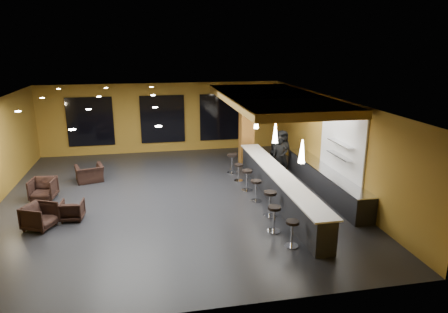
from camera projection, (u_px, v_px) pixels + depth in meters
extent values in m
cube|color=black|center=(173.00, 199.00, 14.52)|extent=(12.00, 13.00, 0.10)
cube|color=black|center=(169.00, 100.00, 13.53)|extent=(12.00, 13.00, 0.10)
cube|color=olive|center=(162.00, 118.00, 20.21)|extent=(12.00, 0.10, 3.50)
cube|color=olive|center=(193.00, 237.00, 7.85)|extent=(12.00, 0.10, 3.50)
cube|color=olive|center=(331.00, 143.00, 15.14)|extent=(0.10, 13.00, 3.50)
cube|color=olive|center=(273.00, 99.00, 15.26)|extent=(3.60, 8.00, 0.28)
cube|color=black|center=(90.00, 122.00, 19.47)|extent=(2.20, 0.06, 2.40)
cube|color=black|center=(163.00, 119.00, 20.12)|extent=(2.20, 0.06, 2.40)
cube|color=black|center=(221.00, 117.00, 20.67)|extent=(2.20, 0.06, 2.40)
cube|color=white|center=(342.00, 143.00, 14.11)|extent=(0.06, 3.20, 2.40)
cube|color=black|center=(278.00, 187.00, 14.10)|extent=(0.60, 8.00, 1.00)
cube|color=white|center=(278.00, 173.00, 13.96)|extent=(0.78, 8.10, 0.05)
cube|color=black|center=(324.00, 181.00, 14.96)|extent=(0.70, 6.00, 0.86)
cube|color=silver|center=(325.00, 169.00, 14.83)|extent=(0.72, 6.00, 0.03)
cube|color=silver|center=(340.00, 156.00, 14.01)|extent=(0.30, 1.50, 0.03)
cube|color=silver|center=(341.00, 143.00, 13.88)|extent=(0.30, 1.50, 0.03)
cube|color=#965B21|center=(247.00, 127.00, 18.10)|extent=(0.60, 0.60, 3.50)
cone|color=white|center=(302.00, 151.00, 11.70)|extent=(0.20, 0.20, 0.70)
cone|color=white|center=(275.00, 133.00, 14.06)|extent=(0.20, 0.20, 0.70)
cone|color=white|center=(256.00, 120.00, 16.42)|extent=(0.20, 0.20, 0.70)
imported|color=black|center=(280.00, 157.00, 16.46)|extent=(0.70, 0.53, 1.74)
imported|color=black|center=(277.00, 151.00, 17.49)|extent=(1.00, 0.90, 1.70)
imported|color=black|center=(282.00, 151.00, 17.24)|extent=(0.99, 0.75, 1.82)
imported|color=black|center=(40.00, 216.00, 12.01)|extent=(1.10, 1.09, 0.76)
imported|color=black|center=(72.00, 210.00, 12.63)|extent=(0.73, 0.74, 0.63)
imported|color=black|center=(43.00, 189.00, 14.26)|extent=(0.91, 0.93, 0.77)
imported|color=black|center=(90.00, 173.00, 16.09)|extent=(1.25, 1.15, 0.68)
cylinder|color=silver|center=(291.00, 246.00, 11.03)|extent=(0.39, 0.39, 0.03)
cylinder|color=silver|center=(292.00, 234.00, 10.94)|extent=(0.07, 0.07, 0.68)
cylinder|color=black|center=(293.00, 222.00, 10.84)|extent=(0.37, 0.37, 0.08)
cylinder|color=silver|center=(274.00, 231.00, 11.89)|extent=(0.41, 0.41, 0.03)
cylinder|color=silver|center=(274.00, 220.00, 11.79)|extent=(0.07, 0.07, 0.71)
cylinder|color=black|center=(274.00, 208.00, 11.68)|extent=(0.39, 0.39, 0.08)
cylinder|color=silver|center=(270.00, 216.00, 12.94)|extent=(0.43, 0.43, 0.03)
cylinder|color=silver|center=(270.00, 205.00, 12.84)|extent=(0.08, 0.08, 0.75)
cylinder|color=black|center=(270.00, 193.00, 12.72)|extent=(0.41, 0.41, 0.09)
cylinder|color=silver|center=(256.00, 201.00, 14.17)|extent=(0.39, 0.39, 0.03)
cylinder|color=silver|center=(256.00, 191.00, 14.07)|extent=(0.07, 0.07, 0.69)
cylinder|color=black|center=(256.00, 181.00, 13.97)|extent=(0.37, 0.37, 0.08)
cylinder|color=silver|center=(247.00, 190.00, 15.18)|extent=(0.41, 0.41, 0.03)
cylinder|color=silver|center=(247.00, 181.00, 15.08)|extent=(0.07, 0.07, 0.72)
cylinder|color=black|center=(247.00, 171.00, 14.97)|extent=(0.39, 0.39, 0.08)
cylinder|color=silver|center=(239.00, 181.00, 16.23)|extent=(0.36, 0.36, 0.03)
cylinder|color=silver|center=(239.00, 173.00, 16.14)|extent=(0.06, 0.06, 0.64)
cylinder|color=black|center=(239.00, 165.00, 16.05)|extent=(0.35, 0.35, 0.07)
cylinder|color=silver|center=(232.00, 173.00, 17.20)|extent=(0.43, 0.43, 0.03)
cylinder|color=silver|center=(232.00, 164.00, 17.09)|extent=(0.08, 0.08, 0.75)
cylinder|color=black|center=(232.00, 155.00, 16.98)|extent=(0.41, 0.41, 0.09)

